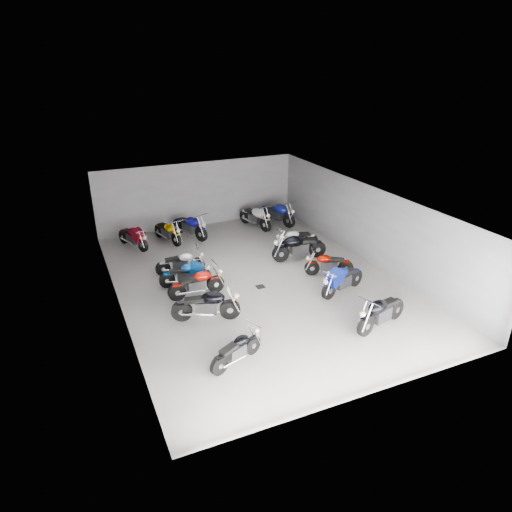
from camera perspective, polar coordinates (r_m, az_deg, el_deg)
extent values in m
plane|color=#999792|center=(17.44, -0.13, -3.18)|extent=(14.00, 14.00, 0.00)
cube|color=gray|center=(23.02, -7.22, 7.65)|extent=(10.00, 0.10, 3.20)
cube|color=gray|center=(15.62, -17.18, -1.14)|extent=(0.10, 14.00, 3.20)
cube|color=gray|center=(19.21, 13.69, 3.91)|extent=(0.10, 14.00, 3.20)
cube|color=black|center=(16.24, -0.14, 7.02)|extent=(10.00, 14.00, 0.04)
cube|color=black|center=(17.03, 0.55, -3.85)|extent=(0.32, 0.32, 0.01)
cylinder|color=black|center=(13.31, -0.44, -11.08)|extent=(0.57, 0.32, 0.57)
cylinder|color=black|center=(12.60, -4.61, -13.45)|extent=(0.57, 0.34, 0.57)
cube|color=#2D2D30|center=(12.89, -2.47, -11.92)|extent=(0.63, 0.47, 0.35)
ellipsoid|color=black|center=(12.84, -1.86, -10.53)|extent=(0.69, 0.56, 0.32)
cube|color=black|center=(12.59, -3.43, -11.53)|extent=(0.59, 0.44, 0.16)
cylinder|color=black|center=(14.92, -3.27, -6.68)|extent=(0.69, 0.36, 0.69)
cylinder|color=black|center=(14.98, -9.27, -6.84)|extent=(0.70, 0.38, 0.69)
cube|color=#2D2D30|center=(14.88, -6.30, -6.42)|extent=(0.76, 0.53, 0.43)
ellipsoid|color=black|center=(14.70, -5.43, -5.23)|extent=(0.83, 0.65, 0.39)
cube|color=black|center=(14.75, -7.69, -5.44)|extent=(0.72, 0.50, 0.20)
cylinder|color=black|center=(16.60, -5.06, -3.50)|extent=(0.64, 0.15, 0.64)
cylinder|color=black|center=(16.22, -9.85, -4.48)|extent=(0.64, 0.17, 0.64)
cube|color=#2D2D30|center=(16.35, -7.45, -3.68)|extent=(0.66, 0.32, 0.40)
ellipsoid|color=#980E07|center=(16.26, -6.77, -2.53)|extent=(0.69, 0.42, 0.36)
cube|color=black|center=(16.14, -8.57, -3.01)|extent=(0.62, 0.30, 0.18)
cylinder|color=black|center=(17.24, -6.55, -2.56)|extent=(0.61, 0.23, 0.60)
cylinder|color=black|center=(17.17, -11.04, -2.99)|extent=(0.61, 0.25, 0.60)
cube|color=#2D2D30|center=(17.15, -8.81, -2.50)|extent=(0.65, 0.38, 0.37)
ellipsoid|color=#0C438E|center=(17.04, -8.18, -1.53)|extent=(0.69, 0.48, 0.34)
cube|color=black|center=(17.02, -9.86, -1.81)|extent=(0.61, 0.36, 0.17)
cylinder|color=black|center=(18.24, -7.33, -1.09)|extent=(0.61, 0.20, 0.59)
cylinder|color=black|center=(18.12, -11.54, -1.56)|extent=(0.61, 0.22, 0.59)
cube|color=#2D2D30|center=(18.13, -9.45, -1.06)|extent=(0.64, 0.36, 0.37)
ellipsoid|color=silver|center=(18.03, -8.86, -0.13)|extent=(0.68, 0.46, 0.33)
cube|color=black|center=(18.00, -10.44, -0.41)|extent=(0.60, 0.34, 0.17)
cylinder|color=black|center=(14.45, 13.54, -8.47)|extent=(0.70, 0.33, 0.69)
cylinder|color=black|center=(15.59, 17.03, -6.36)|extent=(0.70, 0.35, 0.69)
cube|color=#2D2D30|center=(14.96, 15.40, -7.02)|extent=(0.76, 0.51, 0.43)
ellipsoid|color=black|center=(14.62, 15.00, -6.19)|extent=(0.82, 0.62, 0.39)
cube|color=black|center=(15.07, 16.28, -5.58)|extent=(0.71, 0.47, 0.20)
cylinder|color=black|center=(16.27, 9.10, -4.28)|extent=(0.68, 0.34, 0.67)
cylinder|color=black|center=(17.36, 12.29, -2.67)|extent=(0.68, 0.35, 0.67)
cube|color=#2D2D30|center=(16.76, 10.77, -3.13)|extent=(0.74, 0.51, 0.42)
ellipsoid|color=navy|center=(16.44, 10.36, -2.34)|extent=(0.80, 0.62, 0.37)
cube|color=black|center=(16.87, 11.54, -1.90)|extent=(0.69, 0.47, 0.19)
cylinder|color=black|center=(17.96, 7.01, -1.49)|extent=(0.59, 0.33, 0.59)
cylinder|color=black|center=(18.20, 11.17, -1.42)|extent=(0.60, 0.35, 0.59)
cube|color=#2D2D30|center=(18.03, 9.12, -1.19)|extent=(0.66, 0.48, 0.37)
ellipsoid|color=#800A00|center=(17.87, 8.54, -0.35)|extent=(0.72, 0.58, 0.33)
cube|color=black|center=(17.98, 10.10, -0.43)|extent=(0.62, 0.45, 0.17)
cylinder|color=black|center=(18.95, 3.11, 0.29)|extent=(0.74, 0.23, 0.73)
cylinder|color=black|center=(19.56, 7.66, 0.87)|extent=(0.75, 0.25, 0.73)
cube|color=#2D2D30|center=(19.20, 5.43, 0.90)|extent=(0.78, 0.42, 0.46)
ellipsoid|color=black|center=(18.97, 4.77, 1.83)|extent=(0.82, 0.54, 0.41)
cube|color=black|center=(19.21, 6.48, 1.90)|extent=(0.73, 0.39, 0.21)
cylinder|color=black|center=(19.90, 3.23, 1.31)|extent=(0.64, 0.15, 0.64)
cylinder|color=black|center=(20.53, 6.89, 1.89)|extent=(0.64, 0.17, 0.64)
cube|color=#2D2D30|center=(20.16, 5.10, 1.86)|extent=(0.66, 0.32, 0.40)
ellipsoid|color=silver|center=(19.95, 4.57, 2.63)|extent=(0.69, 0.42, 0.36)
cube|color=black|center=(20.20, 5.93, 2.73)|extent=(0.62, 0.29, 0.18)
cylinder|color=black|center=(20.56, -13.98, 1.37)|extent=(0.38, 0.64, 0.64)
cylinder|color=black|center=(21.72, -16.17, 2.34)|extent=(0.40, 0.65, 0.64)
cube|color=#2D2D30|center=(21.10, -15.14, 2.12)|extent=(0.54, 0.72, 0.40)
ellipsoid|color=maroon|center=(20.81, -14.89, 2.80)|extent=(0.65, 0.79, 0.36)
cube|color=black|center=(21.26, -15.70, 3.04)|extent=(0.51, 0.67, 0.18)
cylinder|color=black|center=(20.84, -9.91, 2.06)|extent=(0.32, 0.66, 0.65)
cylinder|color=black|center=(22.04, -11.97, 3.10)|extent=(0.34, 0.67, 0.65)
cube|color=#2D2D30|center=(21.40, -10.99, 2.85)|extent=(0.49, 0.73, 0.41)
ellipsoid|color=#DA9D00|center=(21.10, -10.74, 3.52)|extent=(0.60, 0.79, 0.37)
cube|color=black|center=(21.57, -11.50, 3.79)|extent=(0.46, 0.68, 0.19)
cylinder|color=black|center=(21.24, -6.86, 2.75)|extent=(0.43, 0.71, 0.71)
cylinder|color=black|center=(22.40, -9.64, 3.70)|extent=(0.45, 0.72, 0.71)
cube|color=#2D2D30|center=(21.77, -8.30, 3.51)|extent=(0.61, 0.80, 0.44)
ellipsoid|color=#0E0B6E|center=(21.48, -7.93, 4.26)|extent=(0.72, 0.87, 0.40)
cube|color=black|center=(21.93, -8.96, 4.48)|extent=(0.57, 0.74, 0.20)
cylinder|color=black|center=(22.29, 1.18, 3.94)|extent=(0.33, 0.72, 0.71)
cylinder|color=black|center=(23.48, -1.36, 4.97)|extent=(0.35, 0.73, 0.71)
cube|color=#2D2D30|center=(22.84, -0.12, 4.73)|extent=(0.51, 0.78, 0.44)
ellipsoid|color=silver|center=(22.55, 0.27, 5.43)|extent=(0.63, 0.85, 0.40)
cube|color=black|center=(23.01, -0.68, 5.69)|extent=(0.48, 0.73, 0.20)
cylinder|color=black|center=(22.89, 4.12, 4.43)|extent=(0.39, 0.73, 0.73)
cylinder|color=black|center=(23.95, 1.16, 5.37)|extent=(0.42, 0.74, 0.73)
cube|color=#2D2D30|center=(23.37, 2.61, 5.18)|extent=(0.58, 0.81, 0.45)
ellipsoid|color=navy|center=(23.10, 3.09, 5.89)|extent=(0.70, 0.88, 0.41)
cube|color=black|center=(23.51, 1.98, 6.12)|extent=(0.54, 0.76, 0.21)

